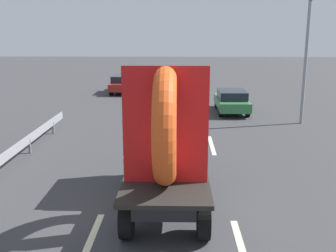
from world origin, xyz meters
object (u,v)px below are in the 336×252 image
Objects in this scene: flatbed_truck at (167,138)px; traffic_light at (308,34)px; oncoming_car at (123,83)px; distant_sedan at (232,100)px.

flatbed_truck is 0.75× the size of traffic_light.
traffic_light is 1.73× the size of oncoming_car.
oncoming_car reaches higher than distant_sedan.
traffic_light is at bearing -40.85° from distant_sedan.
oncoming_car is at bearing 134.54° from distant_sedan.
flatbed_truck reaches higher than distant_sedan.
distant_sedan is 10.04m from oncoming_car.
traffic_light is at bearing -44.12° from oncoming_car.
oncoming_car is (-3.75, 19.24, -1.06)m from flatbed_truck.
oncoming_car is (-7.04, 7.15, 0.02)m from distant_sedan.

